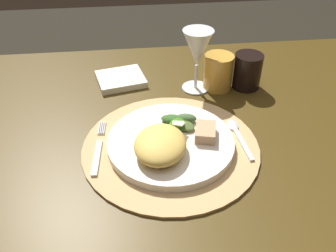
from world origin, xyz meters
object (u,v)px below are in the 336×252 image
at_px(fork, 98,149).
at_px(dark_tumbler, 247,71).
at_px(dining_table, 176,170).
at_px(dinner_plate, 171,142).
at_px(spoon, 237,132).
at_px(napkin, 121,79).
at_px(amber_tumbler, 218,72).
at_px(wine_glass, 197,50).

relative_size(fork, dark_tumbler, 1.87).
bearing_deg(dining_table, dinner_plate, -112.14).
xyz_separation_m(spoon, napkin, (-0.25, 0.26, -0.00)).
xyz_separation_m(dining_table, fork, (-0.17, -0.04, 0.12)).
bearing_deg(spoon, dinner_plate, -170.20).
height_order(dinner_plate, amber_tumbler, amber_tumbler).
bearing_deg(wine_glass, amber_tumbler, -0.90).
distance_m(spoon, napkin, 0.36).
xyz_separation_m(dinner_plate, fork, (-0.15, 0.00, -0.01)).
height_order(dinner_plate, wine_glass, wine_glass).
relative_size(napkin, wine_glass, 0.76).
height_order(dining_table, napkin, napkin).
distance_m(spoon, wine_glass, 0.24).
height_order(napkin, wine_glass, wine_glass).
bearing_deg(napkin, dark_tumbler, -10.56).
bearing_deg(napkin, wine_glass, -16.25).
distance_m(dinner_plate, fork, 0.15).
distance_m(dining_table, dinner_plate, 0.14).
relative_size(amber_tumbler, dark_tumbler, 1.00).
distance_m(dinner_plate, napkin, 0.31).
bearing_deg(napkin, dining_table, -63.29).
distance_m(dining_table, amber_tumbler, 0.28).
relative_size(dinner_plate, fork, 1.54).
distance_m(fork, dark_tumbler, 0.44).
xyz_separation_m(dining_table, napkin, (-0.12, 0.24, 0.12)).
height_order(dining_table, dark_tumbler, dark_tumbler).
bearing_deg(dining_table, spoon, -9.06).
height_order(dining_table, spoon, spoon).
bearing_deg(fork, dark_tumbler, 30.56).
distance_m(fork, wine_glass, 0.35).
distance_m(dining_table, spoon, 0.18).
height_order(spoon, wine_glass, wine_glass).
height_order(dinner_plate, spoon, dinner_plate).
bearing_deg(dark_tumbler, dining_table, -139.32).
distance_m(dining_table, wine_glass, 0.30).
bearing_deg(fork, amber_tumbler, 36.94).
xyz_separation_m(spoon, amber_tumbler, (0.00, 0.20, 0.04)).
bearing_deg(dark_tumbler, wine_glass, 178.10).
bearing_deg(amber_tumbler, wine_glass, 179.10).
distance_m(wine_glass, dark_tumbler, 0.15).
bearing_deg(spoon, dark_tumbler, 68.57).
height_order(dinner_plate, fork, dinner_plate).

